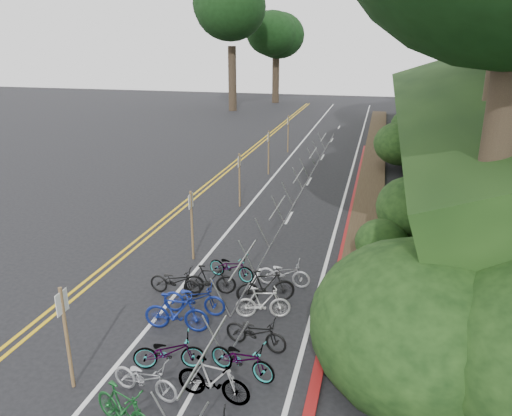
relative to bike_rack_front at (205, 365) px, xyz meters
The scene contains 10 objects.
ground 3.98m from the bike_rack_front, 153.49° to the left, with size 120.00×120.00×0.00m, color black.
road_markings 12.20m from the bike_rack_front, 103.52° to the left, with size 7.47×80.00×0.01m.
red_curb 13.94m from the bike_rack_front, 80.80° to the left, with size 0.25×28.00×0.10m, color maroon.
embankment 22.90m from the bike_rack_front, 65.46° to the left, with size 14.30×48.14×9.11m.
bike_rack_front is the anchor object (origin of this frame).
bike_racks_rest 14.74m from the bike_rack_front, 91.85° to the left, with size 1.14×23.00×1.17m.
signpost_near 3.10m from the bike_rack_front, behind, with size 0.08×0.40×2.47m.
signposts_rest 16.00m from the bike_rack_front, 100.36° to the left, with size 0.08×18.40×2.50m.
bike_front 4.89m from the bike_rack_front, 120.46° to the left, with size 1.66×0.58×0.87m, color black.
bike_valet 2.28m from the bike_rack_front, 102.83° to the left, with size 3.01×8.71×1.07m.
Camera 1 is at (6.67, -10.07, 7.39)m, focal length 35.00 mm.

